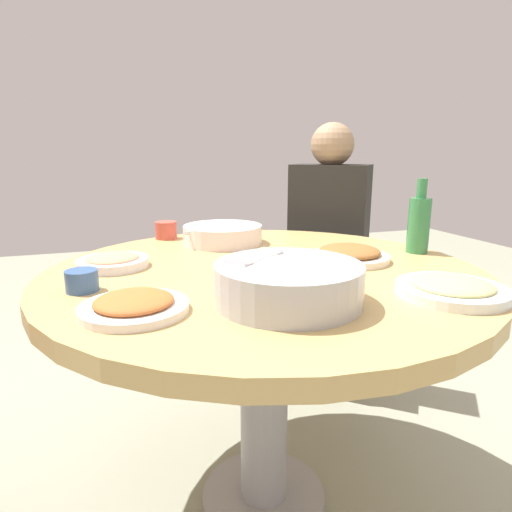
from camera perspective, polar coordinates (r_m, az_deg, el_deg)
The scene contains 13 objects.
ground at distance 1.59m, azimuth 1.01°, elevation -29.57°, with size 8.00×8.00×0.00m, color gray.
round_dining_table at distance 1.24m, azimuth 1.13°, elevation -7.21°, with size 1.21×1.21×0.77m.
rice_bowl at distance 0.92m, azimuth 4.28°, elevation -3.49°, with size 0.32×0.32×0.09m.
soup_bowl at distance 1.52m, azimuth -4.43°, elevation 2.80°, with size 0.29×0.28×0.07m.
dish_stirfry at distance 1.31m, azimuth 12.17°, elevation 0.28°, with size 0.24×0.24×0.05m.
dish_shrimp at distance 1.27m, azimuth -18.48°, elevation -0.65°, with size 0.20×0.20×0.04m.
dish_tofu_braise at distance 0.90m, azimuth -15.87°, elevation -6.24°, with size 0.22×0.22×0.04m.
dish_noodles at distance 1.06m, azimuth 24.55°, elevation -3.91°, with size 0.24×0.24×0.04m.
green_bottle at distance 1.47m, azimuth 20.79°, elevation 4.10°, with size 0.07×0.07×0.24m.
tea_cup_near at distance 1.64m, azimuth -11.86°, elevation 3.38°, with size 0.08×0.08×0.06m, color #C34D3F.
tea_cup_far at distance 1.08m, azimuth -22.10°, elevation -3.05°, with size 0.07×0.07×0.05m, color #365990.
stool_for_diner_right at distance 2.16m, azimuth 9.10°, elevation -10.13°, with size 0.37×0.37×0.46m, color brown.
diner_right at distance 2.00m, azimuth 9.69°, elevation 4.38°, with size 0.46×0.47×0.76m.
Camera 1 is at (-0.39, -1.09, 1.09)m, focal length 30.16 mm.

